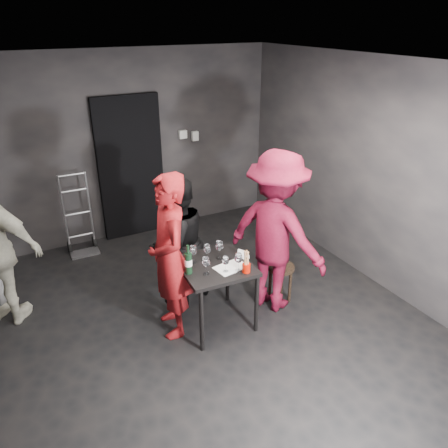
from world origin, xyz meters
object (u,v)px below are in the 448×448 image
woman_black (178,242)px  hand_truck (82,238)px  tasting_table (215,272)px  wine_bottle (188,263)px  man_maroon (277,215)px  stool (281,274)px  server_red (169,243)px  breadstick_cup (246,262)px

woman_black → hand_truck: bearing=-81.8°
tasting_table → wine_bottle: wine_bottle is taller
hand_truck → man_maroon: man_maroon is taller
tasting_table → stool: tasting_table is taller
hand_truck → server_red: server_red is taller
tasting_table → server_red: 0.61m
wine_bottle → tasting_table: bearing=3.9°
hand_truck → breadstick_cup: 2.93m
woman_black → wine_bottle: 0.67m
hand_truck → breadstick_cup: size_ratio=4.56×
tasting_table → hand_truck: bearing=111.9°
tasting_table → man_maroon: man_maroon is taller
woman_black → stool: bearing=132.9°
wine_bottle → breadstick_cup: size_ratio=1.22×
stool → breadstick_cup: breadstick_cup is taller
breadstick_cup → server_red: bearing=147.1°
breadstick_cup → man_maroon: bearing=27.9°
tasting_table → woman_black: woman_black is taller
server_red → stool: bearing=92.4°
stool → man_maroon: 0.79m
woman_black → wine_bottle: (-0.16, -0.64, 0.11)m
tasting_table → man_maroon: 0.91m
man_maroon → wine_bottle: man_maroon is taller
stool → breadstick_cup: (-0.66, -0.30, 0.50)m
stool → man_maroon: bearing=-176.3°
tasting_table → breadstick_cup: 0.41m
woman_black → breadstick_cup: (0.36, -0.90, 0.10)m
wine_bottle → breadstick_cup: (0.52, -0.25, -0.00)m
server_red → tasting_table: bearing=79.6°
wine_bottle → stool: bearing=2.2°
man_maroon → stool: bearing=-110.4°
wine_bottle → man_maroon: bearing=2.0°
hand_truck → man_maroon: bearing=-52.9°
stool → server_red: (-1.31, 0.12, 0.68)m
tasting_table → stool: 0.91m
hand_truck → woman_black: size_ratio=0.77×
server_red → breadstick_cup: (0.65, -0.42, -0.17)m
server_red → wine_bottle: server_red is taller
woman_black → server_red: bearing=42.1°
tasting_table → stool: (0.86, 0.02, -0.29)m
tasting_table → breadstick_cup: (0.21, -0.28, 0.21)m
man_maroon → breadstick_cup: man_maroon is taller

